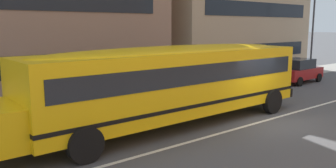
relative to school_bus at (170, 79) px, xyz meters
name	(u,v)px	position (x,y,z in m)	size (l,w,h in m)	color
ground_plane	(266,120)	(3.55, -1.89, -1.84)	(400.00, 400.00, 0.00)	#4C4C4F
sidewalk_far	(159,94)	(3.55, 5.35, -1.84)	(120.00, 3.00, 0.01)	gray
lane_centreline	(266,120)	(3.55, -1.89, -1.84)	(110.00, 0.16, 0.01)	silver
school_bus	(170,79)	(0.00, 0.00, 0.00)	(13.90, 3.28, 3.10)	yellow
parked_car_red_far_corner	(298,70)	(13.45, 2.61, -1.00)	(3.96, 1.99, 1.64)	maroon
street_lamp	(313,20)	(18.80, 4.65, 2.47)	(0.44, 0.44, 6.80)	#38383D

